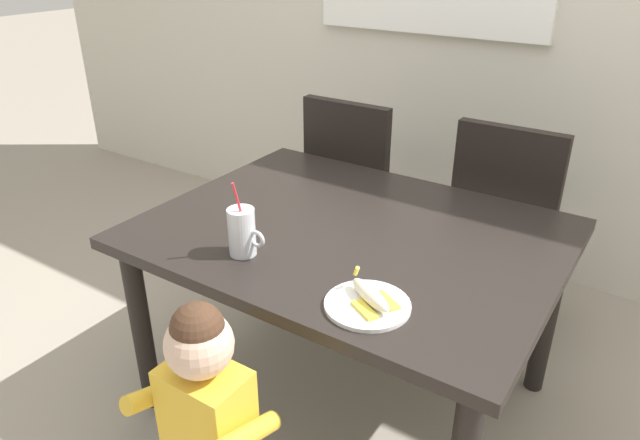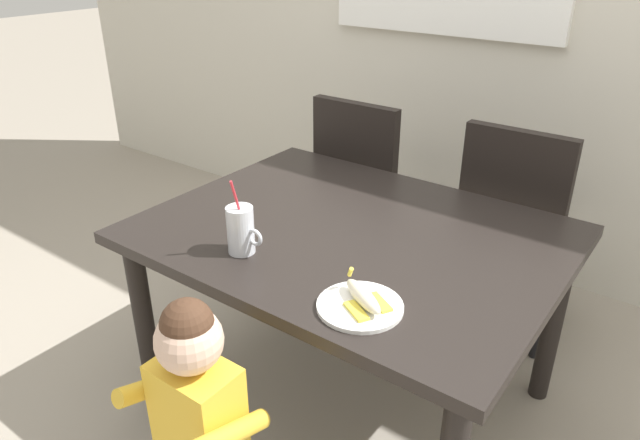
% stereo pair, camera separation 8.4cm
% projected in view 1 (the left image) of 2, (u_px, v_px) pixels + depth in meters
% --- Properties ---
extents(ground_plane, '(24.00, 24.00, 0.00)m').
position_uv_depth(ground_plane, '(346.00, 393.00, 2.25)').
color(ground_plane, '#9E9384').
extents(dining_table, '(1.35, 1.05, 0.72)m').
position_uv_depth(dining_table, '(350.00, 252.00, 1.97)').
color(dining_table, black).
rests_on(dining_table, ground).
extents(dining_chair_left, '(0.44, 0.45, 0.96)m').
position_uv_depth(dining_chair_left, '(357.00, 184.00, 2.74)').
color(dining_chair_left, black).
rests_on(dining_chair_left, ground).
extents(dining_chair_right, '(0.44, 0.44, 0.96)m').
position_uv_depth(dining_chair_right, '(508.00, 217.00, 2.42)').
color(dining_chair_right, black).
rests_on(dining_chair_right, ground).
extents(toddler_standing, '(0.33, 0.24, 0.84)m').
position_uv_depth(toddler_standing, '(206.00, 407.00, 1.47)').
color(toddler_standing, '#3F4760').
rests_on(toddler_standing, ground).
extents(milk_cup, '(0.13, 0.08, 0.25)m').
position_uv_depth(milk_cup, '(242.00, 234.00, 1.75)').
color(milk_cup, silver).
rests_on(milk_cup, dining_table).
extents(snack_plate, '(0.23, 0.23, 0.01)m').
position_uv_depth(snack_plate, '(367.00, 305.00, 1.52)').
color(snack_plate, white).
rests_on(snack_plate, dining_table).
extents(peeled_banana, '(0.17, 0.14, 0.07)m').
position_uv_depth(peeled_banana, '(371.00, 296.00, 1.52)').
color(peeled_banana, '#F4EAC6').
rests_on(peeled_banana, snack_plate).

